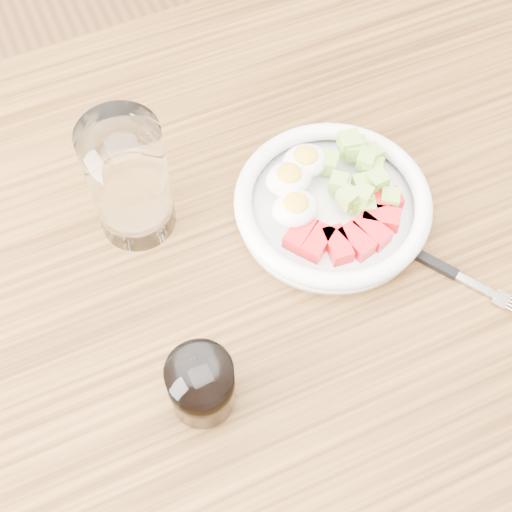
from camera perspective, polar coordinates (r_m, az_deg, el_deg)
The scene contains 6 objects.
ground at distance 1.52m, azimuth 0.52°, elevation -15.49°, with size 4.00×4.00×0.00m, color brown.
dining_table at distance 0.89m, azimuth 0.85°, elevation -4.51°, with size 1.50×0.90×0.77m.
bowl at distance 0.83m, azimuth 6.02°, elevation 4.35°, with size 0.23×0.23×0.05m.
fork at distance 0.83m, azimuth 14.67°, elevation -0.91°, with size 0.11×0.16×0.01m.
water_glass at distance 0.79m, azimuth -10.13°, elevation 5.98°, with size 0.09×0.09×0.16m, color white.
coffee_glass at distance 0.71m, azimuth -4.39°, elevation -10.27°, with size 0.07×0.07×0.08m.
Camera 1 is at (-0.17, -0.35, 1.47)m, focal length 50.00 mm.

